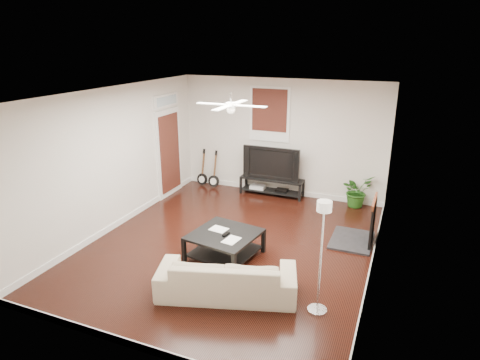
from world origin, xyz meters
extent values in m
cube|color=black|center=(0.00, 0.00, 0.00)|extent=(5.00, 6.00, 0.01)
cube|color=white|center=(0.00, 0.00, 2.80)|extent=(5.00, 6.00, 0.01)
cube|color=silver|center=(0.00, 3.00, 1.40)|extent=(5.00, 0.01, 2.80)
cube|color=silver|center=(0.00, -3.00, 1.40)|extent=(5.00, 0.01, 2.80)
cube|color=silver|center=(-2.50, 0.00, 1.40)|extent=(0.01, 6.00, 2.80)
cube|color=silver|center=(2.50, 0.00, 1.40)|extent=(0.01, 6.00, 2.80)
cube|color=brown|center=(2.49, 1.00, 1.40)|extent=(0.02, 2.20, 2.80)
cube|color=black|center=(2.20, 1.00, 0.46)|extent=(0.80, 1.10, 0.92)
cube|color=#3F1711|center=(-0.30, 2.97, 1.95)|extent=(1.00, 0.06, 1.30)
cube|color=white|center=(-2.46, 1.90, 1.25)|extent=(0.08, 1.00, 2.50)
cube|color=black|center=(-0.14, 2.78, 0.22)|extent=(1.55, 0.41, 0.43)
imported|color=black|center=(-0.14, 2.80, 0.83)|extent=(1.39, 0.18, 0.80)
cube|color=black|center=(0.06, -0.46, 0.23)|extent=(1.22, 1.22, 0.45)
imported|color=tan|center=(0.56, -1.47, 0.30)|extent=(2.20, 1.37, 0.60)
imported|color=#235719|center=(1.88, 2.82, 0.37)|extent=(0.88, 0.89, 0.75)
camera|label=1|loc=(2.78, -6.36, 3.63)|focal=31.01mm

